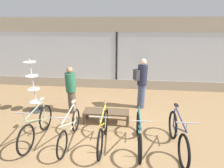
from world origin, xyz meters
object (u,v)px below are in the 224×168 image
object	(u,v)px
bicycle_right	(139,133)
bicycle_far_right	(178,135)
bicycle_left	(70,129)
display_bench	(106,113)
accessory_rack	(34,91)
customer_by_window	(142,82)
bicycle_center	(103,130)
customer_near_rack	(71,88)
bicycle_far_left	(37,126)

from	to	relation	value
bicycle_right	bicycle_far_right	xyz separation A→B (m)	(0.92, -0.05, 0.04)
bicycle_left	display_bench	size ratio (longest dim) A/B	1.23
bicycle_right	accessory_rack	size ratio (longest dim) A/B	0.91
bicycle_right	customer_by_window	size ratio (longest dim) A/B	0.93
bicycle_far_right	customer_by_window	world-z (taller)	customer_by_window
bicycle_left	bicycle_center	size ratio (longest dim) A/B	1.00
customer_near_rack	customer_by_window	size ratio (longest dim) A/B	0.89
bicycle_left	customer_near_rack	world-z (taller)	customer_near_rack
bicycle_right	customer_by_window	xyz separation A→B (m)	(0.16, 2.15, 0.62)
customer_near_rack	accessory_rack	bearing A→B (deg)	-177.98
customer_by_window	customer_near_rack	bearing A→B (deg)	-166.71
bicycle_left	accessory_rack	size ratio (longest dim) A/B	0.92
bicycle_center	bicycle_far_left	bearing A→B (deg)	179.87
bicycle_far_left	bicycle_center	bearing A→B (deg)	-0.13
display_bench	bicycle_far_left	bearing A→B (deg)	-149.83
accessory_rack	bicycle_far_right	bearing A→B (deg)	-19.72
bicycle_right	bicycle_far_right	distance (m)	0.93
bicycle_center	customer_near_rack	bearing A→B (deg)	129.77
bicycle_left	bicycle_far_right	bearing A→B (deg)	-1.07
display_bench	bicycle_center	bearing A→B (deg)	-87.04
bicycle_right	accessory_rack	bearing A→B (deg)	156.39
display_bench	accessory_rack	bearing A→B (deg)	168.09
bicycle_center	customer_by_window	world-z (taller)	customer_by_window
accessory_rack	customer_by_window	size ratio (longest dim) A/B	1.02
bicycle_center	bicycle_far_right	bearing A→B (deg)	-1.59
bicycle_left	bicycle_right	world-z (taller)	bicycle_right
bicycle_far_left	accessory_rack	size ratio (longest dim) A/B	0.94
bicycle_right	customer_near_rack	size ratio (longest dim) A/B	1.05
customer_near_rack	bicycle_right	bearing A→B (deg)	-35.53
customer_near_rack	display_bench	bearing A→B (deg)	-24.84
bicycle_right	bicycle_far_right	world-z (taller)	bicycle_far_right
display_bench	customer_near_rack	size ratio (longest dim) A/B	0.86
bicycle_center	display_bench	world-z (taller)	bicycle_center
bicycle_far_left	bicycle_left	size ratio (longest dim) A/B	1.01
accessory_rack	customer_by_window	xyz separation A→B (m)	(3.69, 0.61, 0.23)
bicycle_far_right	accessory_rack	xyz separation A→B (m)	(-4.45, 1.59, 0.36)
display_bench	customer_near_rack	world-z (taller)	customer_near_rack
accessory_rack	bicycle_far_left	bearing A→B (deg)	-60.85
bicycle_far_left	accessory_rack	bearing A→B (deg)	119.15
bicycle_center	bicycle_far_right	size ratio (longest dim) A/B	0.97
bicycle_center	bicycle_far_right	xyz separation A→B (m)	(1.82, -0.05, 0.00)
bicycle_right	display_bench	distance (m)	1.38
bicycle_far_left	customer_near_rack	bearing A→B (deg)	74.36
bicycle_right	accessory_rack	world-z (taller)	accessory_rack
bicycle_center	accessory_rack	distance (m)	3.07
bicycle_far_left	bicycle_right	xyz separation A→B (m)	(2.67, -0.00, -0.04)
bicycle_left	customer_by_window	world-z (taller)	customer_by_window
bicycle_far_left	customer_near_rack	xyz separation A→B (m)	(0.44, 1.59, 0.47)
bicycle_center	bicycle_left	bearing A→B (deg)	180.00
bicycle_far_left	customer_by_window	bearing A→B (deg)	37.24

